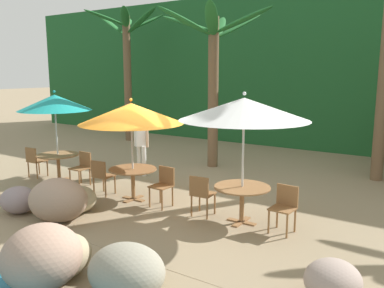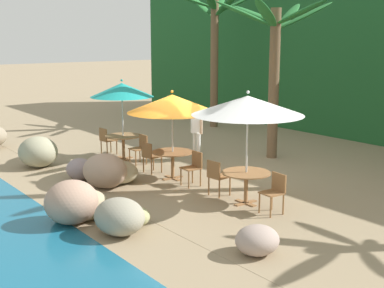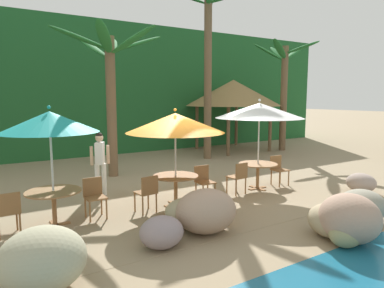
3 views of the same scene
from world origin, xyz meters
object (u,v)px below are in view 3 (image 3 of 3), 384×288
chair_white_seaward (278,168)px  chair_teal_seaward (94,194)px  palm_tree_third (208,46)px  palm_tree_fourth (284,80)px  umbrella_teal (50,122)px  dining_table_white (258,168)px  chair_orange_seaward (204,180)px  palapa_hut (233,93)px  chair_orange_inland (147,191)px  waiter_in_white (100,159)px  dining_table_orange (176,180)px  chair_teal_inland (8,211)px  umbrella_white (259,111)px  umbrella_orange (175,123)px  dining_table_teal (54,197)px  palm_tree_second (110,75)px  chair_white_inland (239,176)px

chair_white_seaward → chair_teal_seaward: bearing=179.3°
chair_teal_seaward → palm_tree_third: palm_tree_third is taller
palm_tree_fourth → umbrella_teal: bearing=-157.3°
chair_teal_seaward → dining_table_white: 4.69m
chair_orange_seaward → palapa_hut: bearing=46.4°
chair_orange_inland → chair_white_seaward: 4.45m
waiter_in_white → dining_table_orange: bearing=-54.5°
chair_teal_inland → waiter_in_white: (2.35, 1.82, 0.47)m
chair_teal_seaward → umbrella_white: (4.69, -0.11, 1.73)m
umbrella_orange → chair_orange_inland: umbrella_orange is taller
chair_orange_inland → dining_table_white: (3.59, 0.27, 0.10)m
palm_tree_third → palm_tree_fourth: 4.67m
palm_tree_fourth → waiter_in_white: palm_tree_fourth is taller
dining_table_teal → chair_teal_inland: size_ratio=1.26×
dining_table_teal → palapa_hut: 11.69m
chair_teal_inland → palm_tree_second: 5.96m
palm_tree_third → waiter_in_white: 7.51m
chair_teal_seaward → palm_tree_fourth: (10.85, 4.82, 2.95)m
dining_table_white → waiter_in_white: (-4.03, 1.71, 0.37)m
chair_orange_seaward → palapa_hut: size_ratio=0.19×
dining_table_orange → chair_white_seaward: (3.61, 0.13, -0.10)m
chair_teal_inland → dining_table_teal: bearing=9.2°
chair_white_seaward → waiter_in_white: 5.18m
dining_table_teal → chair_white_seaward: chair_white_seaward is taller
palm_tree_second → palm_tree_third: 4.91m
chair_teal_inland → umbrella_orange: 3.93m
chair_teal_inland → waiter_in_white: 3.01m
dining_table_teal → umbrella_orange: 3.12m
chair_teal_inland → palapa_hut: palapa_hut is taller
palm_tree_fourth → palapa_hut: size_ratio=1.13×
dining_table_teal → chair_teal_inland: bearing=-170.8°
umbrella_teal → umbrella_orange: 2.79m
chair_teal_inland → umbrella_teal: bearing=9.2°
umbrella_white → chair_white_seaward: 1.93m
umbrella_teal → umbrella_white: (5.54, -0.02, 0.11)m
dining_table_orange → dining_table_white: size_ratio=1.00×
dining_table_teal → dining_table_white: bearing=-0.2°
dining_table_white → palm_tree_third: 6.60m
chair_orange_inland → chair_white_inland: bearing=2.2°
dining_table_white → palm_tree_second: size_ratio=0.23×
umbrella_teal → umbrella_white: size_ratio=0.96×
dining_table_teal → dining_table_white: (5.54, -0.02, 0.00)m
umbrella_teal → chair_teal_inland: bearing=-170.8°
umbrella_teal → chair_white_seaward: (6.39, 0.02, -1.62)m
dining_table_teal → dining_table_orange: 2.79m
dining_table_orange → chair_orange_inland: bearing=-167.9°
dining_table_teal → chair_white_inland: (4.70, -0.18, -0.10)m
dining_table_teal → palm_tree_second: size_ratio=0.23×
chair_teal_seaward → chair_orange_seaward: bearing=-3.0°
chair_orange_inland → dining_table_white: 3.60m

